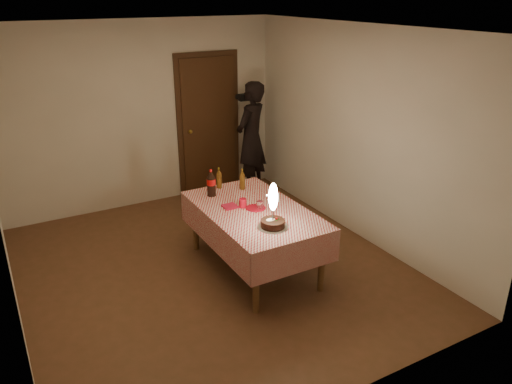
{
  "coord_description": "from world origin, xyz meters",
  "views": [
    {
      "loc": [
        -1.99,
        -4.53,
        2.94
      ],
      "look_at": [
        0.42,
        -0.26,
        0.95
      ],
      "focal_mm": 35.0,
      "sensor_mm": 36.0,
      "label": 1
    }
  ],
  "objects_px": {
    "dining_table": "(254,217)",
    "red_cup": "(243,203)",
    "red_plate": "(256,208)",
    "photographer": "(251,138)",
    "amber_bottle_left": "(219,179)",
    "clear_cup": "(260,205)",
    "cola_bottle": "(211,183)",
    "birthday_cake": "(273,215)",
    "amber_bottle_right": "(242,180)"
  },
  "relations": [
    {
      "from": "dining_table",
      "to": "cola_bottle",
      "type": "relative_size",
      "value": 5.42
    },
    {
      "from": "red_cup",
      "to": "photographer",
      "type": "bearing_deg",
      "value": 58.73
    },
    {
      "from": "birthday_cake",
      "to": "red_cup",
      "type": "bearing_deg",
      "value": 92.99
    },
    {
      "from": "photographer",
      "to": "red_plate",
      "type": "bearing_deg",
      "value": -117.72
    },
    {
      "from": "dining_table",
      "to": "clear_cup",
      "type": "relative_size",
      "value": 19.11
    },
    {
      "from": "birthday_cake",
      "to": "amber_bottle_left",
      "type": "relative_size",
      "value": 1.86
    },
    {
      "from": "red_cup",
      "to": "dining_table",
      "type": "bearing_deg",
      "value": -52.62
    },
    {
      "from": "cola_bottle",
      "to": "red_cup",
      "type": "bearing_deg",
      "value": -71.78
    },
    {
      "from": "amber_bottle_left",
      "to": "dining_table",
      "type": "bearing_deg",
      "value": -85.98
    },
    {
      "from": "red_cup",
      "to": "cola_bottle",
      "type": "height_order",
      "value": "cola_bottle"
    },
    {
      "from": "dining_table",
      "to": "clear_cup",
      "type": "xyz_separation_m",
      "value": [
        0.06,
        -0.03,
        0.14
      ]
    },
    {
      "from": "birthday_cake",
      "to": "clear_cup",
      "type": "height_order",
      "value": "birthday_cake"
    },
    {
      "from": "dining_table",
      "to": "amber_bottle_left",
      "type": "xyz_separation_m",
      "value": [
        -0.05,
        0.76,
        0.22
      ]
    },
    {
      "from": "red_plate",
      "to": "clear_cup",
      "type": "distance_m",
      "value": 0.06
    },
    {
      "from": "cola_bottle",
      "to": "photographer",
      "type": "distance_m",
      "value": 2.0
    },
    {
      "from": "red_cup",
      "to": "clear_cup",
      "type": "height_order",
      "value": "red_cup"
    },
    {
      "from": "birthday_cake",
      "to": "photographer",
      "type": "bearing_deg",
      "value": 65.53
    },
    {
      "from": "photographer",
      "to": "cola_bottle",
      "type": "bearing_deg",
      "value": -132.13
    },
    {
      "from": "dining_table",
      "to": "clear_cup",
      "type": "bearing_deg",
      "value": -22.2
    },
    {
      "from": "red_cup",
      "to": "amber_bottle_left",
      "type": "xyz_separation_m",
      "value": [
        0.03,
        0.65,
        0.07
      ]
    },
    {
      "from": "dining_table",
      "to": "birthday_cake",
      "type": "bearing_deg",
      "value": -95.91
    },
    {
      "from": "dining_table",
      "to": "amber_bottle_left",
      "type": "bearing_deg",
      "value": 94.02
    },
    {
      "from": "red_cup",
      "to": "clear_cup",
      "type": "relative_size",
      "value": 1.11
    },
    {
      "from": "dining_table",
      "to": "amber_bottle_right",
      "type": "relative_size",
      "value": 6.75
    },
    {
      "from": "red_cup",
      "to": "amber_bottle_left",
      "type": "bearing_deg",
      "value": 87.58
    },
    {
      "from": "dining_table",
      "to": "cola_bottle",
      "type": "xyz_separation_m",
      "value": [
        -0.24,
        0.58,
        0.25
      ]
    },
    {
      "from": "birthday_cake",
      "to": "clear_cup",
      "type": "bearing_deg",
      "value": 76.01
    },
    {
      "from": "amber_bottle_left",
      "to": "clear_cup",
      "type": "bearing_deg",
      "value": -81.5
    },
    {
      "from": "red_plate",
      "to": "amber_bottle_left",
      "type": "xyz_separation_m",
      "value": [
        -0.08,
        0.75,
        0.11
      ]
    },
    {
      "from": "clear_cup",
      "to": "photographer",
      "type": "xyz_separation_m",
      "value": [
        1.04,
        2.09,
        0.08
      ]
    },
    {
      "from": "dining_table",
      "to": "photographer",
      "type": "bearing_deg",
      "value": 61.76
    },
    {
      "from": "dining_table",
      "to": "birthday_cake",
      "type": "xyz_separation_m",
      "value": [
        -0.05,
        -0.48,
        0.23
      ]
    },
    {
      "from": "dining_table",
      "to": "red_cup",
      "type": "bearing_deg",
      "value": 127.38
    },
    {
      "from": "red_plate",
      "to": "amber_bottle_right",
      "type": "height_order",
      "value": "amber_bottle_right"
    },
    {
      "from": "red_plate",
      "to": "cola_bottle",
      "type": "xyz_separation_m",
      "value": [
        -0.26,
        0.57,
        0.15
      ]
    },
    {
      "from": "amber_bottle_left",
      "to": "cola_bottle",
      "type": "bearing_deg",
      "value": -135.74
    },
    {
      "from": "photographer",
      "to": "amber_bottle_right",
      "type": "bearing_deg",
      "value": -122.36
    },
    {
      "from": "red_plate",
      "to": "cola_bottle",
      "type": "distance_m",
      "value": 0.64
    },
    {
      "from": "amber_bottle_left",
      "to": "birthday_cake",
      "type": "bearing_deg",
      "value": -89.85
    },
    {
      "from": "dining_table",
      "to": "amber_bottle_left",
      "type": "height_order",
      "value": "amber_bottle_left"
    },
    {
      "from": "red_cup",
      "to": "amber_bottle_right",
      "type": "relative_size",
      "value": 0.39
    },
    {
      "from": "photographer",
      "to": "clear_cup",
      "type": "bearing_deg",
      "value": -116.56
    },
    {
      "from": "red_plate",
      "to": "dining_table",
      "type": "bearing_deg",
      "value": -162.72
    },
    {
      "from": "birthday_cake",
      "to": "red_cup",
      "type": "distance_m",
      "value": 0.59
    },
    {
      "from": "dining_table",
      "to": "amber_bottle_right",
      "type": "height_order",
      "value": "amber_bottle_right"
    },
    {
      "from": "red_plate",
      "to": "photographer",
      "type": "bearing_deg",
      "value": 62.28
    },
    {
      "from": "clear_cup",
      "to": "amber_bottle_left",
      "type": "height_order",
      "value": "amber_bottle_left"
    },
    {
      "from": "dining_table",
      "to": "red_plate",
      "type": "distance_m",
      "value": 0.11
    },
    {
      "from": "dining_table",
      "to": "red_cup",
      "type": "height_order",
      "value": "red_cup"
    },
    {
      "from": "red_plate",
      "to": "clear_cup",
      "type": "bearing_deg",
      "value": -44.91
    }
  ]
}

